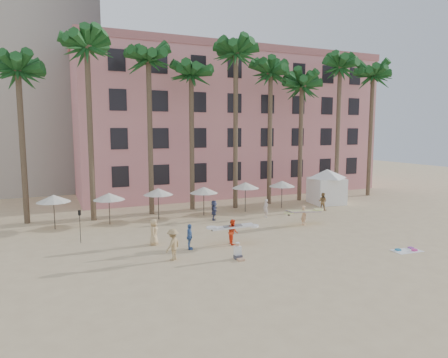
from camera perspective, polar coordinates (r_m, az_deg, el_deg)
ground at (r=24.70m, az=9.99°, el=-10.62°), size 120.00×120.00×0.00m
pink_hotel at (r=49.77m, az=0.11°, el=7.71°), size 35.00×14.00×16.00m
palm_row at (r=37.51m, az=-2.21°, el=15.52°), size 44.40×5.40×16.30m
umbrella_row at (r=33.96m, az=-6.07°, el=-1.64°), size 22.50×2.70×2.73m
cabana at (r=41.51m, az=14.46°, el=-0.60°), size 5.14×5.14×3.50m
beach_towel at (r=27.57m, az=24.70°, el=-9.22°), size 1.88×1.16×0.14m
carrier_yellow at (r=32.05m, az=11.33°, el=-4.86°), size 2.91×0.88×1.57m
carrier_white at (r=26.30m, az=1.25°, el=-7.39°), size 2.84×1.38×1.65m
beachgoers at (r=29.07m, az=-0.54°, el=-6.07°), size 17.99×9.88×1.82m
paddle at (r=27.99m, az=-19.90°, el=-5.84°), size 0.18×0.04×2.23m
seated_man at (r=23.53m, az=2.04°, el=-10.57°), size 0.42×0.74×0.96m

